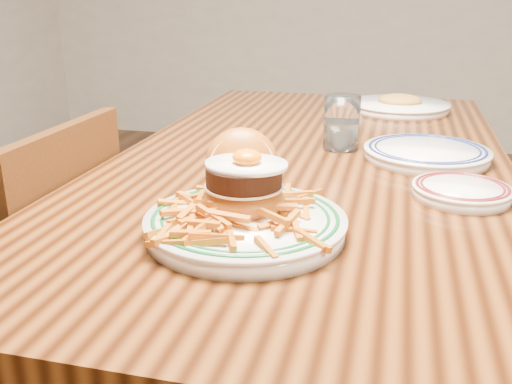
% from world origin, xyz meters
% --- Properties ---
extents(table, '(0.85, 1.60, 0.75)m').
position_xyz_m(table, '(0.00, 0.00, 0.66)').
color(table, black).
rests_on(table, floor).
extents(chair_left, '(0.40, 0.40, 0.85)m').
position_xyz_m(chair_left, '(-0.56, -0.27, 0.46)').
color(chair_left, '#3E1F0D').
rests_on(chair_left, floor).
extents(main_plate, '(0.30, 0.32, 0.15)m').
position_xyz_m(main_plate, '(-0.04, -0.43, 0.79)').
color(main_plate, white).
rests_on(main_plate, table).
extents(side_plate, '(0.17, 0.17, 0.03)m').
position_xyz_m(side_plate, '(0.30, -0.21, 0.77)').
color(side_plate, white).
rests_on(side_plate, table).
extents(rear_plate, '(0.27, 0.27, 0.03)m').
position_xyz_m(rear_plate, '(0.25, 0.03, 0.77)').
color(rear_plate, white).
rests_on(rear_plate, table).
extents(water_glass, '(0.08, 0.08, 0.12)m').
position_xyz_m(water_glass, '(0.06, 0.08, 0.80)').
color(water_glass, white).
rests_on(water_glass, table).
extents(far_plate, '(0.30, 0.30, 0.05)m').
position_xyz_m(far_plate, '(0.18, 0.55, 0.77)').
color(far_plate, white).
rests_on(far_plate, table).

